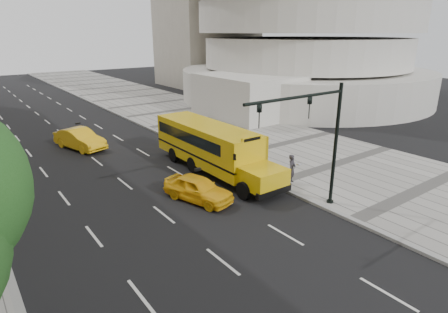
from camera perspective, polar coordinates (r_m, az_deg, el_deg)
ground at (r=23.71m, az=-12.67°, el=-3.48°), size 140.00×140.00×0.00m
sidewalk_museum at (r=30.17m, az=8.51°, el=1.72°), size 12.00×140.00×0.15m
curb_museum at (r=26.45m, az=-0.79°, el=-0.50°), size 0.30×140.00×0.15m
school_bus at (r=24.27m, az=-2.20°, el=1.91°), size 2.96×11.56×3.19m
taxi_near at (r=20.21m, az=-3.98°, el=-4.88°), size 2.76×4.34×1.38m
taxi_far at (r=31.06m, az=-21.12°, el=2.51°), size 3.01×5.04×1.57m
pedestrian at (r=22.39m, az=10.29°, el=-1.86°), size 0.73×0.60×1.73m
traffic_signal at (r=18.26m, az=14.15°, el=3.33°), size 6.18×0.36×6.40m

